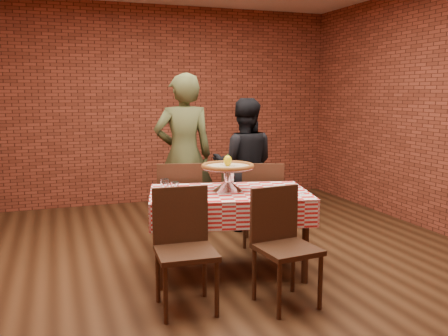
{
  "coord_description": "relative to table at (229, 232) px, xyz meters",
  "views": [
    {
      "loc": [
        -1.46,
        -4.11,
        1.65
      ],
      "look_at": [
        0.0,
        0.01,
        0.95
      ],
      "focal_mm": 38.49,
      "sensor_mm": 36.0,
      "label": 1
    }
  ],
  "objects": [
    {
      "name": "ground",
      "position": [
        -0.01,
        0.12,
        -0.38
      ],
      "size": [
        6.0,
        6.0,
        0.0
      ],
      "primitive_type": "plane",
      "color": "black",
      "rests_on": "ground"
    },
    {
      "name": "back_wall",
      "position": [
        -0.01,
        3.12,
        1.08
      ],
      "size": [
        5.5,
        0.0,
        5.5
      ],
      "primitive_type": "plane",
      "rotation": [
        1.57,
        0.0,
        0.0
      ],
      "color": "maroon",
      "rests_on": "ground"
    },
    {
      "name": "table",
      "position": [
        0.0,
        0.0,
        0.0
      ],
      "size": [
        1.55,
        1.13,
        0.75
      ],
      "primitive_type": "cube",
      "rotation": [
        0.0,
        0.0,
        -0.22
      ],
      "color": "#3A2111",
      "rests_on": "ground"
    },
    {
      "name": "tablecloth",
      "position": [
        0.0,
        0.0,
        0.26
      ],
      "size": [
        1.59,
        1.17,
        0.24
      ],
      "primitive_type": null,
      "rotation": [
        0.0,
        0.0,
        -0.22
      ],
      "color": "red",
      "rests_on": "table"
    },
    {
      "name": "pizza_stand",
      "position": [
        -0.0,
        0.04,
        0.49
      ],
      "size": [
        0.66,
        0.66,
        0.21
      ],
      "primitive_type": null,
      "rotation": [
        0.0,
        0.0,
        -0.57
      ],
      "color": "silver",
      "rests_on": "tablecloth"
    },
    {
      "name": "pizza",
      "position": [
        -0.0,
        0.04,
        0.6
      ],
      "size": [
        0.66,
        0.66,
        0.03
      ],
      "primitive_type": "cylinder",
      "rotation": [
        0.0,
        0.0,
        -0.57
      ],
      "color": "beige",
      "rests_on": "pizza_stand"
    },
    {
      "name": "lemon",
      "position": [
        -0.0,
        0.04,
        0.66
      ],
      "size": [
        0.1,
        0.1,
        0.1
      ],
      "primitive_type": "ellipsoid",
      "rotation": [
        0.0,
        0.0,
        -0.57
      ],
      "color": "yellow",
      "rests_on": "pizza"
    },
    {
      "name": "water_glass_left",
      "position": [
        -0.5,
        0.01,
        0.44
      ],
      "size": [
        0.09,
        0.09,
        0.12
      ],
      "primitive_type": "cylinder",
      "rotation": [
        0.0,
        0.0,
        -0.22
      ],
      "color": "white",
      "rests_on": "tablecloth"
    },
    {
      "name": "water_glass_right",
      "position": [
        -0.55,
        0.19,
        0.44
      ],
      "size": [
        0.09,
        0.09,
        0.12
      ],
      "primitive_type": "cylinder",
      "rotation": [
        0.0,
        0.0,
        -0.22
      ],
      "color": "white",
      "rests_on": "tablecloth"
    },
    {
      "name": "side_plate",
      "position": [
        0.48,
        -0.2,
        0.39
      ],
      "size": [
        0.18,
        0.18,
        0.01
      ],
      "primitive_type": "cylinder",
      "rotation": [
        0.0,
        0.0,
        -0.22
      ],
      "color": "white",
      "rests_on": "tablecloth"
    },
    {
      "name": "sweetener_packet_a",
      "position": [
        0.55,
        -0.34,
        0.39
      ],
      "size": [
        0.05,
        0.04,
        0.0
      ],
      "primitive_type": "cube",
      "rotation": [
        0.0,
        0.0,
        0.03
      ],
      "color": "white",
      "rests_on": "tablecloth"
    },
    {
      "name": "sweetener_packet_b",
      "position": [
        0.6,
        -0.27,
        0.39
      ],
      "size": [
        0.06,
        0.04,
        0.0
      ],
      "primitive_type": "cube",
      "rotation": [
        0.0,
        0.0,
        -0.18
      ],
      "color": "white",
      "rests_on": "tablecloth"
    },
    {
      "name": "condiment_caddy",
      "position": [
        0.09,
        0.29,
        0.45
      ],
      "size": [
        0.1,
        0.08,
        0.14
      ],
      "primitive_type": "cube",
      "rotation": [
        0.0,
        0.0,
        -0.02
      ],
      "color": "silver",
      "rests_on": "tablecloth"
    },
    {
      "name": "chair_near_left",
      "position": [
        -0.58,
        -0.63,
        0.08
      ],
      "size": [
        0.46,
        0.46,
        0.92
      ],
      "primitive_type": null,
      "rotation": [
        0.0,
        0.0,
        -0.06
      ],
      "color": "#3A2111",
      "rests_on": "ground"
    },
    {
      "name": "chair_near_right",
      "position": [
        0.18,
        -0.81,
        0.08
      ],
      "size": [
        0.47,
        0.47,
        0.91
      ],
      "primitive_type": null,
      "rotation": [
        0.0,
        0.0,
        0.11
      ],
      "color": "#3A2111",
      "rests_on": "ground"
    },
    {
      "name": "chair_far_left",
      "position": [
        -0.25,
        0.84,
        0.09
      ],
      "size": [
        0.54,
        0.54,
        0.94
      ],
      "primitive_type": null,
      "rotation": [
        0.0,
        0.0,
        2.91
      ],
      "color": "#3A2111",
      "rests_on": "ground"
    },
    {
      "name": "chair_far_right",
      "position": [
        0.64,
        0.66,
        0.08
      ],
      "size": [
        0.58,
        0.58,
        0.92
      ],
      "primitive_type": null,
      "rotation": [
        0.0,
        0.0,
        2.69
      ],
      "color": "#3A2111",
      "rests_on": "ground"
    },
    {
      "name": "diner_olive",
      "position": [
        -0.08,
        1.31,
        0.55
      ],
      "size": [
        0.71,
        0.49,
        1.86
      ],
      "primitive_type": "imported",
      "rotation": [
        0.0,
        0.0,
        3.07
      ],
      "color": "#434826",
      "rests_on": "ground"
    },
    {
      "name": "diner_black",
      "position": [
        0.66,
        1.28,
        0.41
      ],
      "size": [
        0.93,
        0.83,
        1.58
      ],
      "primitive_type": "imported",
      "rotation": [
        0.0,
        0.0,
        2.77
      ],
      "color": "black",
      "rests_on": "ground"
    }
  ]
}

